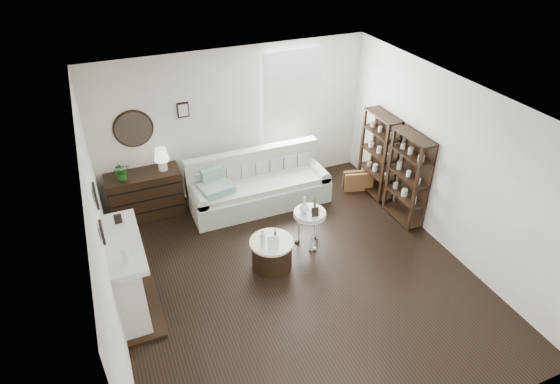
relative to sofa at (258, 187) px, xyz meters
name	(u,v)px	position (x,y,z in m)	size (l,w,h in m)	color
room	(273,105)	(0.56, 0.62, 1.28)	(5.50, 5.50, 5.50)	black
fireplace	(128,278)	(-2.49, -1.78, 0.22)	(0.50, 1.40, 1.84)	silver
shelf_unit_far	(378,155)	(2.15, -0.53, 0.48)	(0.30, 0.80, 1.60)	black
shelf_unit_near	(408,179)	(2.15, -1.43, 0.48)	(0.30, 0.80, 1.60)	black
sofa	(258,187)	(0.00, 0.00, 0.00)	(2.50, 0.86, 0.97)	beige
quilt	(216,188)	(-0.82, -0.13, 0.25)	(0.55, 0.45, 0.14)	#238258
suitcase	(358,181)	(1.92, -0.31, -0.14)	(0.55, 0.18, 0.37)	brown
dresser	(146,194)	(-1.94, 0.39, 0.09)	(1.25, 0.53, 0.83)	black
table_lamp	(162,159)	(-1.58, 0.39, 0.71)	(0.26, 0.26, 0.41)	beige
potted_plant	(122,171)	(-2.25, 0.34, 0.66)	(0.27, 0.24, 0.30)	#1B5F1B
drum_table	(272,253)	(-0.42, -1.70, -0.09)	(0.67, 0.67, 0.46)	black
pedestal_table	(310,215)	(0.34, -1.44, 0.25)	(0.51, 0.51, 0.62)	silver
eiffel_drum	(275,233)	(-0.34, -1.65, 0.24)	(0.12, 0.12, 0.20)	black
bottle_drum	(263,239)	(-0.58, -1.77, 0.30)	(0.07, 0.07, 0.31)	silver
card_frame_drum	(273,243)	(-0.46, -1.87, 0.25)	(0.16, 0.01, 0.22)	white
eiffel_ped	(315,204)	(0.44, -1.40, 0.40)	(0.11, 0.11, 0.19)	black
flask_ped	(304,205)	(0.25, -1.41, 0.44)	(0.15, 0.15, 0.28)	silver
card_frame_ped	(315,212)	(0.36, -1.57, 0.38)	(0.12, 0.01, 0.15)	black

